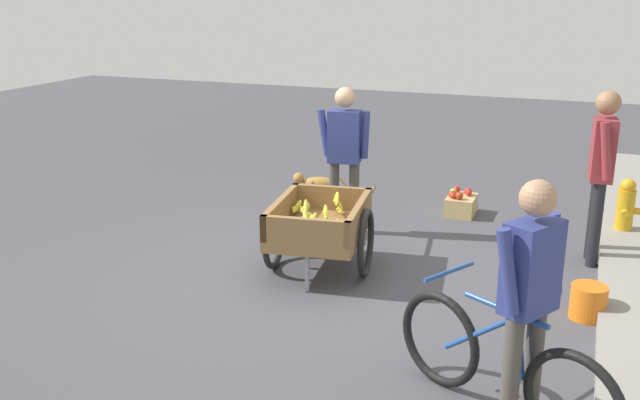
{
  "coord_description": "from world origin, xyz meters",
  "views": [
    {
      "loc": [
        5.58,
        2.15,
        2.59
      ],
      "look_at": [
        -0.1,
        -0.04,
        0.75
      ],
      "focal_mm": 39.91,
      "sensor_mm": 36.0,
      "label": 1
    }
  ],
  "objects_px": {
    "fire_hydrant": "(625,210)",
    "bystander_person": "(602,162)",
    "cyclist_person": "(530,286)",
    "apple_crate": "(461,204)",
    "dog": "(317,184)",
    "plastic_bucket": "(588,302)",
    "fruit_cart": "(319,227)",
    "bicycle": "(501,366)",
    "vendor_person": "(344,147)"
  },
  "relations": [
    {
      "from": "fire_hydrant",
      "to": "bystander_person",
      "type": "height_order",
      "value": "bystander_person"
    },
    {
      "from": "cyclist_person",
      "to": "bystander_person",
      "type": "distance_m",
      "value": 3.07
    },
    {
      "from": "cyclist_person",
      "to": "apple_crate",
      "type": "distance_m",
      "value": 4.32
    },
    {
      "from": "dog",
      "to": "bystander_person",
      "type": "bearing_deg",
      "value": 76.2
    },
    {
      "from": "fire_hydrant",
      "to": "plastic_bucket",
      "type": "relative_size",
      "value": 2.31
    },
    {
      "from": "fruit_cart",
      "to": "dog",
      "type": "relative_size",
      "value": 2.6
    },
    {
      "from": "bicycle",
      "to": "plastic_bucket",
      "type": "distance_m",
      "value": 1.75
    },
    {
      "from": "apple_crate",
      "to": "vendor_person",
      "type": "bearing_deg",
      "value": -45.03
    },
    {
      "from": "vendor_person",
      "to": "plastic_bucket",
      "type": "height_order",
      "value": "vendor_person"
    },
    {
      "from": "fruit_cart",
      "to": "plastic_bucket",
      "type": "xyz_separation_m",
      "value": [
        0.14,
        2.39,
        -0.3
      ]
    },
    {
      "from": "cyclist_person",
      "to": "bystander_person",
      "type": "xyz_separation_m",
      "value": [
        -3.05,
        0.36,
        0.07
      ]
    },
    {
      "from": "fruit_cart",
      "to": "fire_hydrant",
      "type": "height_order",
      "value": "fruit_cart"
    },
    {
      "from": "bystander_person",
      "to": "bicycle",
      "type": "bearing_deg",
      "value": -9.41
    },
    {
      "from": "cyclist_person",
      "to": "plastic_bucket",
      "type": "bearing_deg",
      "value": 168.28
    },
    {
      "from": "bicycle",
      "to": "fire_hydrant",
      "type": "relative_size",
      "value": 2.19
    },
    {
      "from": "fire_hydrant",
      "to": "cyclist_person",
      "type": "bearing_deg",
      "value": -9.76
    },
    {
      "from": "vendor_person",
      "to": "plastic_bucket",
      "type": "xyz_separation_m",
      "value": [
        1.28,
        2.54,
        -0.8
      ]
    },
    {
      "from": "dog",
      "to": "bystander_person",
      "type": "height_order",
      "value": "bystander_person"
    },
    {
      "from": "vendor_person",
      "to": "dog",
      "type": "bearing_deg",
      "value": -142.18
    },
    {
      "from": "cyclist_person",
      "to": "fruit_cart",
      "type": "bearing_deg",
      "value": -132.76
    },
    {
      "from": "vendor_person",
      "to": "dog",
      "type": "relative_size",
      "value": 2.37
    },
    {
      "from": "bicycle",
      "to": "apple_crate",
      "type": "xyz_separation_m",
      "value": [
        -4.02,
        -0.97,
        -0.23
      ]
    },
    {
      "from": "plastic_bucket",
      "to": "vendor_person",
      "type": "bearing_deg",
      "value": -116.68
    },
    {
      "from": "fruit_cart",
      "to": "dog",
      "type": "distance_m",
      "value": 2.11
    },
    {
      "from": "bicycle",
      "to": "fire_hydrant",
      "type": "distance_m",
      "value": 3.85
    },
    {
      "from": "bicycle",
      "to": "plastic_bucket",
      "type": "relative_size",
      "value": 5.08
    },
    {
      "from": "bicycle",
      "to": "plastic_bucket",
      "type": "height_order",
      "value": "bicycle"
    },
    {
      "from": "apple_crate",
      "to": "cyclist_person",
      "type": "bearing_deg",
      "value": 15.02
    },
    {
      "from": "fire_hydrant",
      "to": "apple_crate",
      "type": "distance_m",
      "value": 1.79
    },
    {
      "from": "cyclist_person",
      "to": "fire_hydrant",
      "type": "bearing_deg",
      "value": 170.24
    },
    {
      "from": "cyclist_person",
      "to": "fire_hydrant",
      "type": "relative_size",
      "value": 2.34
    },
    {
      "from": "fruit_cart",
      "to": "vendor_person",
      "type": "distance_m",
      "value": 1.26
    },
    {
      "from": "fruit_cart",
      "to": "plastic_bucket",
      "type": "distance_m",
      "value": 2.41
    },
    {
      "from": "bicycle",
      "to": "bystander_person",
      "type": "height_order",
      "value": "bystander_person"
    },
    {
      "from": "apple_crate",
      "to": "bicycle",
      "type": "bearing_deg",
      "value": 13.53
    },
    {
      "from": "cyclist_person",
      "to": "plastic_bucket",
      "type": "xyz_separation_m",
      "value": [
        -1.74,
        0.36,
        -0.79
      ]
    },
    {
      "from": "cyclist_person",
      "to": "dog",
      "type": "relative_size",
      "value": 2.35
    },
    {
      "from": "fire_hydrant",
      "to": "plastic_bucket",
      "type": "bearing_deg",
      "value": -8.13
    },
    {
      "from": "plastic_bucket",
      "to": "bicycle",
      "type": "bearing_deg",
      "value": -16.49
    },
    {
      "from": "bicycle",
      "to": "vendor_person",
      "type": "bearing_deg",
      "value": -145.12
    },
    {
      "from": "apple_crate",
      "to": "fruit_cart",
      "type": "bearing_deg",
      "value": -22.62
    },
    {
      "from": "fruit_cart",
      "to": "bicycle",
      "type": "height_order",
      "value": "bicycle"
    },
    {
      "from": "bicycle",
      "to": "cyclist_person",
      "type": "xyz_separation_m",
      "value": [
        0.08,
        0.13,
        0.58
      ]
    },
    {
      "from": "fruit_cart",
      "to": "bystander_person",
      "type": "bearing_deg",
      "value": 116.17
    },
    {
      "from": "vendor_person",
      "to": "bicycle",
      "type": "height_order",
      "value": "vendor_person"
    },
    {
      "from": "fruit_cart",
      "to": "bicycle",
      "type": "xyz_separation_m",
      "value": [
        1.8,
        1.89,
        -0.09
      ]
    },
    {
      "from": "dog",
      "to": "cyclist_person",
      "type": "bearing_deg",
      "value": 36.3
    },
    {
      "from": "dog",
      "to": "fire_hydrant",
      "type": "relative_size",
      "value": 1.0
    },
    {
      "from": "apple_crate",
      "to": "bystander_person",
      "type": "xyz_separation_m",
      "value": [
        1.05,
        1.46,
        0.88
      ]
    },
    {
      "from": "fruit_cart",
      "to": "apple_crate",
      "type": "xyz_separation_m",
      "value": [
        -2.22,
        0.93,
        -0.31
      ]
    }
  ]
}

